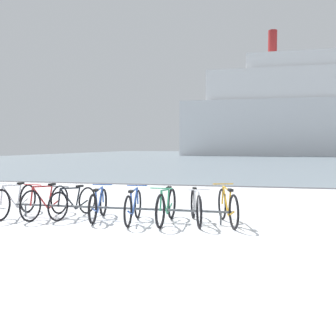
# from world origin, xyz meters

# --- Properties ---
(ground) EXTENTS (80.00, 132.00, 0.08)m
(ground) POSITION_xyz_m (0.00, 53.90, -0.04)
(ground) COLOR white
(bike_rack) EXTENTS (5.09, 0.09, 0.31)m
(bike_rack) POSITION_xyz_m (-1.18, 2.23, 0.27)
(bike_rack) COLOR #4C5156
(bike_rack) RESTS_ON ground
(bicycle_0) EXTENTS (0.46, 1.79, 0.83)m
(bicycle_0) POSITION_xyz_m (-3.68, 2.16, 0.38)
(bicycle_0) COLOR black
(bicycle_0) RESTS_ON ground
(bicycle_1) EXTENTS (0.46, 1.73, 0.82)m
(bicycle_1) POSITION_xyz_m (-2.91, 2.20, 0.37)
(bicycle_1) COLOR black
(bicycle_1) RESTS_ON ground
(bicycle_2) EXTENTS (0.54, 1.66, 0.77)m
(bicycle_2) POSITION_xyz_m (-2.31, 2.39, 0.35)
(bicycle_2) COLOR black
(bicycle_2) RESTS_ON ground
(bicycle_3) EXTENTS (0.46, 1.61, 0.76)m
(bicycle_3) POSITION_xyz_m (-1.63, 2.23, 0.34)
(bicycle_3) COLOR black
(bicycle_3) RESTS_ON ground
(bicycle_4) EXTENTS (0.46, 1.64, 0.77)m
(bicycle_4) POSITION_xyz_m (-0.77, 2.09, 0.35)
(bicycle_4) COLOR black
(bicycle_4) RESTS_ON ground
(bicycle_5) EXTENTS (0.46, 1.74, 0.81)m
(bicycle_5) POSITION_xyz_m (-0.05, 2.17, 0.37)
(bicycle_5) COLOR black
(bicycle_5) RESTS_ON ground
(bicycle_6) EXTENTS (0.60, 1.72, 0.79)m
(bicycle_6) POSITION_xyz_m (0.57, 2.32, 0.36)
(bicycle_6) COLOR black
(bicycle_6) RESTS_ON ground
(bicycle_7) EXTENTS (0.63, 1.68, 0.83)m
(bicycle_7) POSITION_xyz_m (1.24, 2.34, 0.37)
(bicycle_7) COLOR black
(bicycle_7) RESTS_ON ground
(ferry_ship) EXTENTS (44.92, 8.81, 21.78)m
(ferry_ship) POSITION_xyz_m (11.65, 63.63, 7.30)
(ferry_ship) COLOR silver
(ferry_ship) RESTS_ON ground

